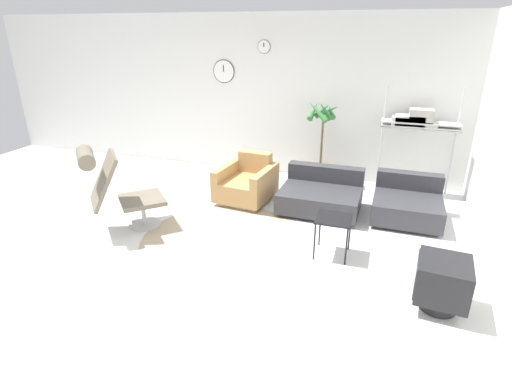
{
  "coord_description": "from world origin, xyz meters",
  "views": [
    {
      "loc": [
        1.86,
        -4.24,
        2.51
      ],
      "look_at": [
        0.35,
        0.33,
        0.55
      ],
      "focal_mm": 28.0,
      "sensor_mm": 36.0,
      "label": 1
    }
  ],
  "objects_px": {
    "side_table": "(334,222)",
    "shelf_unit": "(416,122)",
    "couch_second": "(407,204)",
    "couch_low": "(321,196)",
    "crt_television": "(442,283)",
    "lounge_chair": "(113,182)",
    "armchair_red": "(247,184)",
    "potted_plant": "(321,150)"
  },
  "relations": [
    {
      "from": "couch_low",
      "to": "crt_television",
      "type": "relative_size",
      "value": 2.14
    },
    {
      "from": "shelf_unit",
      "to": "crt_television",
      "type": "bearing_deg",
      "value": -85.55
    },
    {
      "from": "lounge_chair",
      "to": "potted_plant",
      "type": "relative_size",
      "value": 0.79
    },
    {
      "from": "armchair_red",
      "to": "crt_television",
      "type": "xyz_separation_m",
      "value": [
        2.66,
        -1.96,
        0.03
      ]
    },
    {
      "from": "armchair_red",
      "to": "side_table",
      "type": "bearing_deg",
      "value": 146.0
    },
    {
      "from": "couch_low",
      "to": "side_table",
      "type": "bearing_deg",
      "value": 106.69
    },
    {
      "from": "couch_low",
      "to": "crt_television",
      "type": "distance_m",
      "value": 2.44
    },
    {
      "from": "couch_low",
      "to": "crt_television",
      "type": "bearing_deg",
      "value": 128.37
    },
    {
      "from": "armchair_red",
      "to": "potted_plant",
      "type": "distance_m",
      "value": 1.46
    },
    {
      "from": "side_table",
      "to": "shelf_unit",
      "type": "relative_size",
      "value": 0.28
    },
    {
      "from": "couch_second",
      "to": "crt_television",
      "type": "height_order",
      "value": "couch_second"
    },
    {
      "from": "armchair_red",
      "to": "crt_television",
      "type": "height_order",
      "value": "armchair_red"
    },
    {
      "from": "couch_second",
      "to": "side_table",
      "type": "xyz_separation_m",
      "value": [
        -0.86,
        -1.32,
        0.21
      ]
    },
    {
      "from": "potted_plant",
      "to": "shelf_unit",
      "type": "height_order",
      "value": "shelf_unit"
    },
    {
      "from": "crt_television",
      "to": "couch_second",
      "type": "bearing_deg",
      "value": 12.82
    },
    {
      "from": "lounge_chair",
      "to": "side_table",
      "type": "xyz_separation_m",
      "value": [
        2.82,
        0.26,
        -0.26
      ]
    },
    {
      "from": "couch_second",
      "to": "shelf_unit",
      "type": "bearing_deg",
      "value": -90.39
    },
    {
      "from": "shelf_unit",
      "to": "armchair_red",
      "type": "bearing_deg",
      "value": -155.19
    },
    {
      "from": "side_table",
      "to": "shelf_unit",
      "type": "xyz_separation_m",
      "value": [
        0.89,
        2.4,
        0.75
      ]
    },
    {
      "from": "lounge_chair",
      "to": "couch_second",
      "type": "xyz_separation_m",
      "value": [
        3.68,
        1.58,
        -0.46
      ]
    },
    {
      "from": "armchair_red",
      "to": "couch_second",
      "type": "distance_m",
      "value": 2.39
    },
    {
      "from": "armchair_red",
      "to": "couch_low",
      "type": "distance_m",
      "value": 1.18
    },
    {
      "from": "side_table",
      "to": "potted_plant",
      "type": "xyz_separation_m",
      "value": [
        -0.56,
        2.31,
        0.18
      ]
    },
    {
      "from": "potted_plant",
      "to": "shelf_unit",
      "type": "distance_m",
      "value": 1.56
    },
    {
      "from": "couch_low",
      "to": "couch_second",
      "type": "distance_m",
      "value": 1.22
    },
    {
      "from": "armchair_red",
      "to": "crt_television",
      "type": "distance_m",
      "value": 3.3
    },
    {
      "from": "lounge_chair",
      "to": "shelf_unit",
      "type": "relative_size",
      "value": 0.68
    },
    {
      "from": "potted_plant",
      "to": "shelf_unit",
      "type": "relative_size",
      "value": 0.86
    },
    {
      "from": "side_table",
      "to": "couch_low",
      "type": "bearing_deg",
      "value": 105.65
    },
    {
      "from": "armchair_red",
      "to": "couch_low",
      "type": "relative_size",
      "value": 0.83
    },
    {
      "from": "crt_television",
      "to": "couch_low",
      "type": "bearing_deg",
      "value": 42.59
    },
    {
      "from": "armchair_red",
      "to": "side_table",
      "type": "distance_m",
      "value": 2.0
    },
    {
      "from": "lounge_chair",
      "to": "couch_second",
      "type": "bearing_deg",
      "value": 69.47
    },
    {
      "from": "couch_second",
      "to": "crt_television",
      "type": "bearing_deg",
      "value": 98.6
    },
    {
      "from": "crt_television",
      "to": "potted_plant",
      "type": "xyz_separation_m",
      "value": [
        -1.69,
        2.99,
        0.32
      ]
    },
    {
      "from": "couch_low",
      "to": "potted_plant",
      "type": "relative_size",
      "value": 0.8
    },
    {
      "from": "lounge_chair",
      "to": "potted_plant",
      "type": "height_order",
      "value": "potted_plant"
    },
    {
      "from": "crt_television",
      "to": "shelf_unit",
      "type": "relative_size",
      "value": 0.32
    },
    {
      "from": "lounge_chair",
      "to": "shelf_unit",
      "type": "xyz_separation_m",
      "value": [
        3.71,
        2.65,
        0.49
      ]
    },
    {
      "from": "armchair_red",
      "to": "shelf_unit",
      "type": "distance_m",
      "value": 2.82
    },
    {
      "from": "couch_second",
      "to": "crt_television",
      "type": "xyz_separation_m",
      "value": [
        0.27,
        -2.0,
        0.07
      ]
    },
    {
      "from": "couch_low",
      "to": "side_table",
      "type": "xyz_separation_m",
      "value": [
        0.35,
        -1.26,
        0.21
      ]
    }
  ]
}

